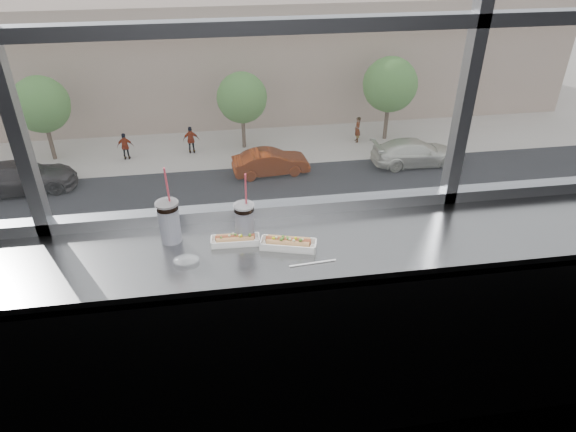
{
  "coord_description": "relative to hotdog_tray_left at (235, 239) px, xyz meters",
  "views": [
    {
      "loc": [
        -0.17,
        -0.68,
        2.44
      ],
      "look_at": [
        0.12,
        1.23,
        1.25
      ],
      "focal_mm": 32.0,
      "sensor_mm": 36.0,
      "label": 1
    }
  ],
  "objects": [
    {
      "name": "wall_back_lower",
      "position": [
        0.12,
        0.24,
        -0.57
      ],
      "size": [
        6.0,
        0.0,
        6.0
      ],
      "primitive_type": "plane",
      "rotation": [
        1.57,
        0.0,
        0.0
      ],
      "color": "black",
      "rests_on": "ground"
    },
    {
      "name": "counter",
      "position": [
        0.12,
        -0.04,
        -0.05
      ],
      "size": [
        6.0,
        0.55,
        0.06
      ],
      "primitive_type": "cube",
      "color": "gray",
      "rests_on": "ground"
    },
    {
      "name": "counter_fascia",
      "position": [
        0.12,
        -0.29,
        -0.57
      ],
      "size": [
        6.0,
        0.04,
        1.04
      ],
      "primitive_type": "cube",
      "color": "gray",
      "rests_on": "ground"
    },
    {
      "name": "hotdog_tray_left",
      "position": [
        0.0,
        0.0,
        0.0
      ],
      "size": [
        0.22,
        0.08,
        0.05
      ],
      "rotation": [
        0.0,
        0.0,
        -0.04
      ],
      "color": "white",
      "rests_on": "counter"
    },
    {
      "name": "hotdog_tray_right",
      "position": [
        0.23,
        -0.07,
        0.0
      ],
      "size": [
        0.26,
        0.15,
        0.06
      ],
      "rotation": [
        0.0,
        0.0,
        -0.28
      ],
      "color": "white",
      "rests_on": "counter"
    },
    {
      "name": "soda_cup_left",
      "position": [
        -0.29,
        0.07,
        0.09
      ],
      "size": [
        0.1,
        0.1,
        0.38
      ],
      "color": "white",
      "rests_on": "counter"
    },
    {
      "name": "soda_cup_right",
      "position": [
        0.05,
        0.03,
        0.08
      ],
      "size": [
        0.1,
        0.1,
        0.35
      ],
      "color": "white",
      "rests_on": "counter"
    },
    {
      "name": "loose_straw",
      "position": [
        0.32,
        -0.2,
        -0.02
      ],
      "size": [
        0.21,
        0.02,
        0.01
      ],
      "primitive_type": "cylinder",
      "rotation": [
        0.0,
        1.57,
        0.08
      ],
      "color": "white",
      "rests_on": "counter"
    },
    {
      "name": "wrapper",
      "position": [
        -0.22,
        -0.11,
        -0.01
      ],
      "size": [
        0.11,
        0.08,
        0.03
      ],
      "primitive_type": "ellipsoid",
      "color": "silver",
      "rests_on": "counter"
    },
    {
      "name": "plaza_ground",
      "position": [
        0.12,
        43.74,
        -12.12
      ],
      "size": [
        120.0,
        120.0,
        0.0
      ],
      "primitive_type": "plane",
      "color": "#ABA399",
      "rests_on": "ground"
    },
    {
      "name": "street_asphalt",
      "position": [
        0.12,
        20.24,
        -12.09
      ],
      "size": [
        80.0,
        10.0,
        0.06
      ],
      "primitive_type": "cube",
      "color": "black",
      "rests_on": "plaza_ground"
    },
    {
      "name": "far_sidewalk",
      "position": [
        0.12,
        28.24,
        -12.1
      ],
      "size": [
        80.0,
        6.0,
        0.04
      ],
      "primitive_type": "cube",
      "color": "#ABA399",
      "rests_on": "plaza_ground"
    },
    {
      "name": "far_building",
      "position": [
        0.12,
        38.24,
        -8.12
      ],
      "size": [
        50.0,
        14.0,
        8.0
      ],
      "primitive_type": "cube",
      "color": "gray",
      "rests_on": "plaza_ground"
    },
    {
      "name": "car_near_d",
      "position": [
        8.88,
        16.24,
        -10.95
      ],
      "size": [
        3.11,
        6.78,
        2.21
      ],
      "primitive_type": "imported",
      "rotation": [
        0.0,
        0.0,
        1.52
      ],
      "color": "white",
      "rests_on": "street_asphalt"
    },
    {
      "name": "car_near_c",
      "position": [
        -0.54,
        16.24,
        -11.09
      ],
      "size": [
        3.04,
        6.07,
        1.95
      ],
      "primitive_type": "imported",
      "rotation": [
        0.0,
        0.0,
        1.68
      ],
      "color": "maroon",
      "rests_on": "street_asphalt"
    },
    {
      "name": "car_far_c",
      "position": [
        11.51,
        24.24,
        -11.07
      ],
      "size": [
        2.51,
        5.98,
        1.99
      ],
      "primitive_type": "imported",
      "rotation": [
        0.0,
        0.0,
        1.57
      ],
      "color": "silver",
      "rests_on": "street_asphalt"
    },
    {
      "name": "car_near_e",
      "position": [
        14.76,
        16.24,
        -10.95
      ],
      "size": [
        3.4,
        6.91,
        2.23
      ],
      "primitive_type": "imported",
      "rotation": [
        0.0,
        0.0,
        1.66
      ],
      "color": "#3F3785",
      "rests_on": "street_asphalt"
    },
    {
      "name": "car_near_b",
      "position": [
        -6.87,
        16.24,
        -11.11
      ],
      "size": [
        2.67,
        5.84,
        1.91
      ],
      "primitive_type": "imported",
      "rotation": [
        0.0,
        0.0,
        1.52
      ],
      "color": "black",
      "rests_on": "street_asphalt"
    },
    {
      "name": "car_far_b",
      "position": [
        2.95,
        24.24,
        -11.11
      ],
      "size": [
        2.86,
        5.87,
        1.89
      ],
      "primitive_type": "imported",
      "rotation": [
        0.0,
        0.0,
        1.66
      ],
      "color": "#892A08",
      "rests_on": "street_asphalt"
    },
    {
      "name": "car_far_a",
      "position": [
        -10.48,
        24.24,
        -10.98
      ],
      "size": [
        3.46,
        6.77,
        2.17
      ],
      "primitive_type": "imported",
      "rotation": [
        0.0,
        0.0,
        1.69
      ],
      "color": "#2A2626",
      "rests_on": "street_asphalt"
    },
    {
      "name": "pedestrian_b",
      "position": [
        -1.53,
        27.86,
        -11.06
      ],
      "size": [
        0.91,
        0.68,
        2.05
      ],
      "primitive_type": "imported",
      "rotation": [
        0.0,
        0.0,
        3.14
      ],
      "color": "#66605B",
      "rests_on": "far_sidewalk"
    },
    {
      "name": "pedestrian_a",
      "position": [
        -5.42,
        27.53,
        -11.09
      ],
      "size": [
        0.89,
        0.66,
        1.99
      ],
      "primitive_type": "imported",
      "rotation": [
        0.0,
        0.0,
        3.14
      ],
      "color": "#66605B",
      "rests_on": "far_sidewalk"
    },
    {
      "name": "pedestrian_d",
      "position": [
        9.04,
        28.01,
        -11.09
      ],
      "size": [
        0.66,
        0.88,
        1.98
      ],
      "primitive_type": "imported",
      "rotation": [
        0.0,
        0.0,
        4.71
      ],
      "color": "#66605B",
      "rests_on": "far_sidewalk"
    },
    {
      "name": "tree_left",
      "position": [
        -9.79,
        28.24,
        -8.67
      ],
      "size": [
        3.26,
        3.26,
        5.09
      ],
      "color": "#47382B",
      "rests_on": "far_sidewalk"
    },
    {
      "name": "tree_center",
      "position": [
        1.74,
        28.24,
        -8.86
      ],
      "size": [
        3.08,
        3.08,
        4.81
      ],
      "color": "#47382B",
      "rests_on": "far_sidewalk"
    },
    {
      "name": "tree_right",
      "position": [
        10.99,
        28.24,
        -8.49
      ],
      "size": [
        3.43,
        3.43,
        5.36
      ],
      "color": "#47382B",
      "rests_on": "far_sidewalk"
    }
  ]
}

